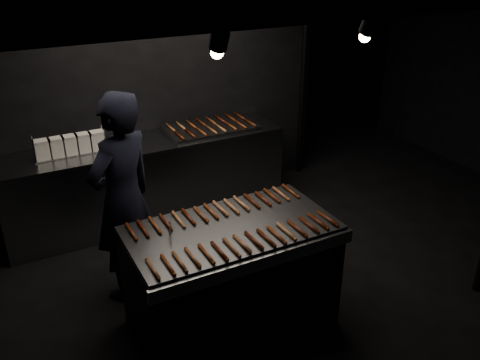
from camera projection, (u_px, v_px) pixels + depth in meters
ground at (215, 264)px, 4.86m from camera, size 80.00×80.00×0.00m
stall_structure at (190, 21)px, 4.20m from camera, size 4.30×3.30×2.62m
grill_cart at (232, 276)px, 3.94m from camera, size 1.57×0.84×0.90m
sausages_main at (231, 225)px, 3.74m from camera, size 1.40×0.79×0.03m
tongs at (170, 226)px, 3.74m from camera, size 0.18×0.41×0.02m
back_counter at (149, 181)px, 5.48m from camera, size 3.00×0.62×0.90m
tray_rack at (70, 145)px, 4.92m from camera, size 0.70×0.14×0.24m
second_grill at (211, 128)px, 5.59m from camera, size 0.98×0.55×0.05m
sausages_back at (211, 125)px, 5.57m from camera, size 0.85×0.54×0.03m
vendor at (123, 199)px, 4.13m from camera, size 0.79×0.70×1.81m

